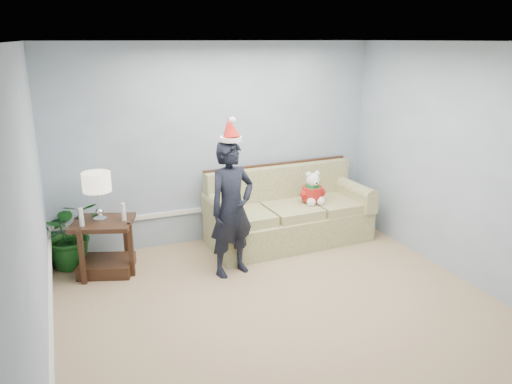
{
  "coord_description": "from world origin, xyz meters",
  "views": [
    {
      "loc": [
        -2.01,
        -3.87,
        2.72
      ],
      "look_at": [
        0.17,
        1.55,
        0.92
      ],
      "focal_mm": 35.0,
      "sensor_mm": 36.0,
      "label": 1
    }
  ],
  "objects": [
    {
      "name": "man",
      "position": [
        -0.21,
        1.36,
        0.81
      ],
      "size": [
        0.68,
        0.53,
        1.63
      ],
      "primitive_type": "imported",
      "rotation": [
        0.0,
        0.0,
        0.27
      ],
      "color": "black",
      "rests_on": "room_shell"
    },
    {
      "name": "candle_pair",
      "position": [
        -1.63,
        1.85,
        0.76
      ],
      "size": [
        0.53,
        0.05,
        0.22
      ],
      "color": "silver",
      "rests_on": "side_table"
    },
    {
      "name": "teddy_bear",
      "position": [
        1.16,
        1.93,
        0.71
      ],
      "size": [
        0.29,
        0.33,
        0.46
      ],
      "rotation": [
        0.0,
        0.0,
        -0.03
      ],
      "color": "white",
      "rests_on": "sofa"
    },
    {
      "name": "table_lamp",
      "position": [
        -1.65,
        1.97,
        1.11
      ],
      "size": [
        0.33,
        0.33,
        0.59
      ],
      "color": "silver",
      "rests_on": "side_table"
    },
    {
      "name": "room_shell",
      "position": [
        0.0,
        0.0,
        1.35
      ],
      "size": [
        4.54,
        5.04,
        2.74
      ],
      "color": "tan",
      "rests_on": "ground"
    },
    {
      "name": "houseplant",
      "position": [
        -2.0,
        2.28,
        0.44
      ],
      "size": [
        0.81,
        0.71,
        0.87
      ],
      "primitive_type": "imported",
      "rotation": [
        0.0,
        0.0,
        0.03
      ],
      "color": "#19561C",
      "rests_on": "room_shell"
    },
    {
      "name": "side_table",
      "position": [
        -1.63,
        1.94,
        0.26
      ],
      "size": [
        0.83,
        0.76,
        0.66
      ],
      "rotation": [
        0.0,
        0.0,
        -0.32
      ],
      "color": "#372114",
      "rests_on": "room_shell"
    },
    {
      "name": "wainscot_trim",
      "position": [
        -1.18,
        1.18,
        0.45
      ],
      "size": [
        4.49,
        4.99,
        0.06
      ],
      "color": "white",
      "rests_on": "room_shell"
    },
    {
      "name": "sofa",
      "position": [
        0.84,
        2.04,
        0.37
      ],
      "size": [
        2.25,
        1.04,
        1.03
      ],
      "rotation": [
        0.0,
        0.0,
        0.04
      ],
      "color": "#616B33",
      "rests_on": "room_shell"
    },
    {
      "name": "santa_hat",
      "position": [
        -0.21,
        1.37,
        1.75
      ],
      "size": [
        0.27,
        0.3,
        0.29
      ],
      "rotation": [
        0.0,
        0.0,
        0.11
      ],
      "color": "white",
      "rests_on": "man"
    }
  ]
}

